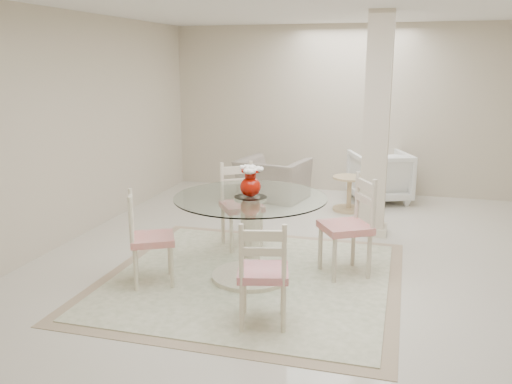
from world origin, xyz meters
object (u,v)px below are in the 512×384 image
(column, at_px, (377,126))
(armchair_white, at_px, (379,176))
(red_vase, at_px, (251,181))
(dining_chair_north, at_px, (240,199))
(dining_chair_west, at_px, (145,232))
(dining_chair_south, at_px, (263,266))
(recliner_taupe, at_px, (273,180))
(side_table, at_px, (349,195))
(dining_table, at_px, (251,238))
(dining_chair_east, at_px, (352,219))

(column, distance_m, armchair_white, 1.93)
(red_vase, relative_size, dining_chair_north, 0.28)
(red_vase, distance_m, dining_chair_west, 1.12)
(column, height_order, dining_chair_north, column)
(dining_chair_south, distance_m, recliner_taupe, 4.19)
(armchair_white, height_order, side_table, armchair_white)
(dining_chair_west, relative_size, side_table, 2.04)
(dining_chair_north, relative_size, dining_chair_south, 1.07)
(dining_chair_north, relative_size, side_table, 2.16)
(dining_table, bearing_deg, dining_chair_north, 113.02)
(armchair_white, xyz_separation_m, side_table, (-0.39, -0.67, -0.16))
(dining_chair_east, distance_m, recliner_taupe, 3.14)
(dining_table, height_order, dining_chair_north, dining_chair_north)
(column, xyz_separation_m, dining_table, (-1.06, -1.85, -0.92))
(dining_chair_south, bearing_deg, dining_chair_west, -36.13)
(red_vase, distance_m, armchair_white, 3.73)
(column, height_order, dining_table, column)
(column, bearing_deg, dining_chair_north, -147.93)
(dining_table, distance_m, recliner_taupe, 3.19)
(dining_chair_west, relative_size, armchair_white, 1.19)
(dining_table, xyz_separation_m, red_vase, (0.00, -0.00, 0.57))
(dining_chair_north, bearing_deg, red_vase, -101.05)
(red_vase, xyz_separation_m, armchair_white, (1.06, 3.53, -0.61))
(dining_chair_south, height_order, armchair_white, dining_chair_south)
(recliner_taupe, xyz_separation_m, armchair_white, (1.60, 0.39, 0.07))
(armchair_white, bearing_deg, dining_chair_south, 59.96)
(dining_chair_west, bearing_deg, side_table, -53.95)
(dining_chair_west, xyz_separation_m, dining_chair_south, (1.31, -0.55, -0.01))
(dining_chair_west, height_order, armchair_white, dining_chair_west)
(column, distance_m, dining_table, 2.32)
(dining_chair_north, xyz_separation_m, armchair_white, (1.46, 2.59, -0.18))
(red_vase, relative_size, recliner_taupe, 0.31)
(dining_chair_east, distance_m, side_table, 2.50)
(red_vase, xyz_separation_m, dining_chair_south, (0.37, -0.94, -0.47))
(dining_chair_east, bearing_deg, recliner_taupe, 178.14)
(column, height_order, armchair_white, column)
(armchair_white, bearing_deg, dining_chair_east, 66.55)
(column, relative_size, side_table, 5.39)
(red_vase, xyz_separation_m, dining_chair_west, (-0.94, -0.39, -0.47))
(red_vase, relative_size, dining_chair_south, 0.31)
(dining_chair_west, bearing_deg, dining_chair_north, -49.73)
(dining_chair_west, distance_m, side_table, 3.63)
(red_vase, bearing_deg, column, 60.26)
(red_vase, relative_size, dining_chair_west, 0.30)
(dining_chair_west, bearing_deg, dining_table, -95.05)
(armchair_white, bearing_deg, dining_chair_west, 41.66)
(red_vase, xyz_separation_m, side_table, (0.67, 2.85, -0.77))
(dining_chair_west, height_order, side_table, dining_chair_west)
(column, distance_m, dining_chair_east, 1.64)
(dining_table, xyz_separation_m, armchair_white, (1.06, 3.53, -0.04))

